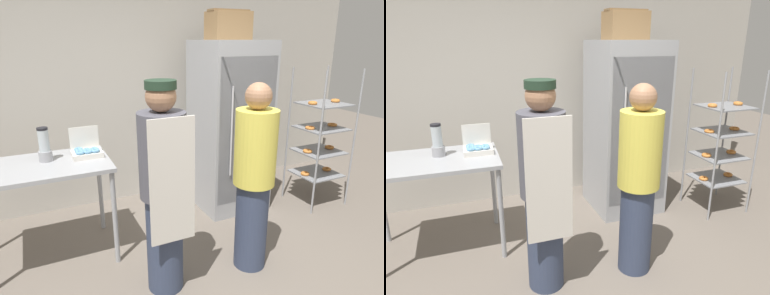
% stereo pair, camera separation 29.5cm
% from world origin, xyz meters
% --- Properties ---
extents(back_wall, '(6.40, 0.12, 3.03)m').
position_xyz_m(back_wall, '(0.00, 2.34, 1.51)').
color(back_wall, '#B7B2A8').
rests_on(back_wall, ground_plane).
extents(refrigerator, '(0.75, 0.77, 1.93)m').
position_xyz_m(refrigerator, '(0.94, 1.58, 0.97)').
color(refrigerator, '#9EA0A5').
rests_on(refrigerator, ground_plane).
extents(baking_rack, '(0.57, 0.53, 1.63)m').
position_xyz_m(baking_rack, '(1.95, 1.17, 0.80)').
color(baking_rack, '#93969B').
rests_on(baking_rack, ground_plane).
extents(prep_counter, '(1.14, 0.73, 0.92)m').
position_xyz_m(prep_counter, '(-1.11, 1.31, 0.82)').
color(prep_counter, '#9EA0A5').
rests_on(prep_counter, ground_plane).
extents(donut_box, '(0.27, 0.21, 0.26)m').
position_xyz_m(donut_box, '(-0.71, 1.36, 0.97)').
color(donut_box, silver).
rests_on(donut_box, prep_counter).
extents(blender_pitcher, '(0.12, 0.12, 0.30)m').
position_xyz_m(blender_pitcher, '(-1.05, 1.39, 1.05)').
color(blender_pitcher, '#99999E').
rests_on(blender_pitcher, prep_counter).
extents(cardboard_storage_box, '(0.45, 0.30, 0.31)m').
position_xyz_m(cardboard_storage_box, '(0.93, 1.66, 2.08)').
color(cardboard_storage_box, '#937047').
rests_on(cardboard_storage_box, refrigerator).
extents(person_baker, '(0.35, 0.37, 1.68)m').
position_xyz_m(person_baker, '(-0.30, 0.50, 0.87)').
color(person_baker, '#333D56').
rests_on(person_baker, ground_plane).
extents(person_customer, '(0.35, 0.35, 1.63)m').
position_xyz_m(person_customer, '(0.49, 0.45, 0.83)').
color(person_customer, '#333D56').
rests_on(person_customer, ground_plane).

